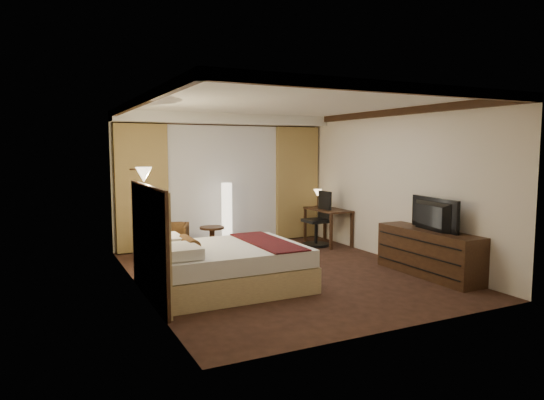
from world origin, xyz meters
name	(u,v)px	position (x,y,z in m)	size (l,w,h in m)	color
floor	(283,273)	(0.00, 0.00, 0.00)	(4.50, 5.50, 0.01)	black
ceiling	(283,104)	(0.00, 0.00, 2.70)	(4.50, 5.50, 0.01)	white
back_wall	(223,180)	(0.00, 2.75, 1.35)	(4.50, 0.02, 2.70)	white
left_wall	(139,196)	(-2.25, 0.00, 1.35)	(0.02, 5.50, 2.70)	white
right_wall	(394,185)	(2.25, 0.00, 1.35)	(0.02, 5.50, 2.70)	white
crown_molding	(283,108)	(0.00, 0.00, 2.64)	(4.50, 5.50, 0.12)	black
soffit	(226,119)	(0.00, 2.50, 2.60)	(4.50, 0.50, 0.20)	white
curtain_sheer	(224,185)	(0.00, 2.67, 1.25)	(2.48, 0.04, 2.45)	silver
curtain_left_drape	(142,188)	(-1.70, 2.61, 1.25)	(1.00, 0.14, 2.45)	#A2844A
curtain_right_drape	(297,183)	(1.70, 2.61, 1.25)	(1.00, 0.14, 2.45)	#A2844A
wall_sconce	(144,175)	(-2.09, 0.44, 1.62)	(0.24, 0.24, 0.24)	white
bed	(227,267)	(-1.12, -0.40, 0.31)	(2.15, 1.68, 0.63)	white
headboard	(150,243)	(-2.20, -0.40, 0.75)	(0.12, 1.98, 1.50)	tan
armchair	(169,239)	(-1.39, 1.86, 0.35)	(0.69, 0.64, 0.71)	#432B14
side_table	(212,240)	(-0.54, 1.91, 0.26)	(0.47, 0.47, 0.52)	black
floor_lamp	(227,215)	(-0.11, 2.23, 0.67)	(0.28, 0.28, 1.34)	white
desk	(328,227)	(1.95, 1.71, 0.38)	(0.55, 1.13, 0.75)	black
desk_lamp	(318,199)	(1.95, 2.13, 0.92)	(0.18, 0.18, 0.34)	#FFD899
office_chair	(316,219)	(1.63, 1.66, 0.57)	(0.55, 0.55, 1.14)	black
dresser	(429,253)	(2.00, -1.14, 0.37)	(0.50, 1.88, 0.73)	black
television	(429,210)	(1.97, -1.14, 1.05)	(1.11, 0.64, 0.15)	black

